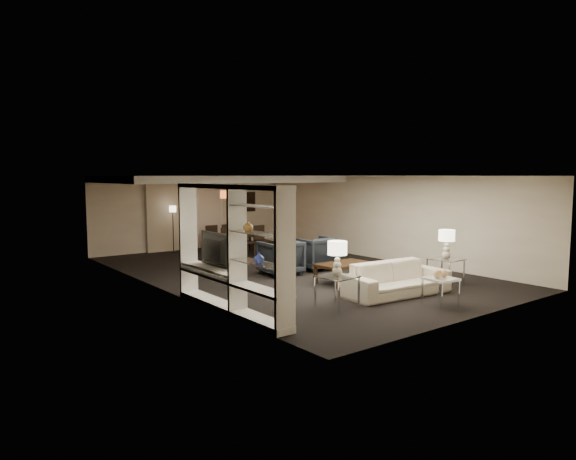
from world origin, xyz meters
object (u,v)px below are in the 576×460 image
at_px(coffee_table, 344,273).
at_px(chair_fr, 241,236).
at_px(floor_lamp, 173,229).
at_px(television, 211,250).
at_px(dining_table, 236,244).
at_px(vase_blue, 259,257).
at_px(vase_amber, 248,226).
at_px(side_table_right, 446,272).
at_px(chair_fl, 210,239).
at_px(chair_fm, 225,237).
at_px(floor_speaker, 239,265).
at_px(armchair_right, 316,253).
at_px(chair_nl, 230,243).
at_px(pendant_light, 228,194).
at_px(chair_nm, 247,241).
at_px(table_lamp_left, 337,259).
at_px(armchair_left, 280,257).
at_px(marble_table, 440,292).
at_px(side_table_left, 337,292).
at_px(table_lamp_right, 446,244).
at_px(chair_nr, 262,240).
at_px(sofa, 396,279).

xyz_separation_m(coffee_table, chair_fr, (0.99, 6.12, 0.23)).
bearing_deg(coffee_table, floor_lamp, 99.16).
bearing_deg(television, dining_table, -35.50).
relative_size(vase_blue, vase_amber, 0.98).
height_order(vase_blue, floor_lamp, floor_lamp).
height_order(side_table_right, chair_fl, chair_fl).
bearing_deg(side_table_right, chair_fm, 99.64).
bearing_deg(floor_speaker, dining_table, 60.63).
bearing_deg(armchair_right, chair_fr, -90.60).
distance_m(chair_nl, floor_lamp, 2.30).
relative_size(dining_table, floor_lamp, 1.15).
xyz_separation_m(pendant_light, chair_nm, (0.30, -0.57, -1.46)).
xyz_separation_m(coffee_table, table_lamp_left, (-1.70, -1.60, 0.71)).
bearing_deg(table_lamp_left, armchair_left, 71.57).
relative_size(television, chair_fr, 1.24).
bearing_deg(marble_table, vase_amber, 158.72).
height_order(armchair_left, chair_nm, chair_nm).
bearing_deg(chair_nm, pendant_light, 112.61).
distance_m(armchair_left, vase_amber, 4.38).
bearing_deg(side_table_right, chair_nl, 106.58).
height_order(pendant_light, chair_fm, pendant_light).
xyz_separation_m(armchair_right, chair_fm, (-0.21, 4.42, 0.02)).
relative_size(armchair_left, table_lamp_left, 1.44).
distance_m(side_table_left, chair_fl, 7.86).
bearing_deg(chair_fr, table_lamp_right, 103.05).
bearing_deg(vase_blue, dining_table, 61.23).
bearing_deg(chair_nl, vase_amber, -124.17).
relative_size(pendant_light, chair_nm, 0.57).
bearing_deg(table_lamp_left, floor_speaker, 102.68).
height_order(vase_blue, dining_table, vase_blue).
bearing_deg(chair_fl, table_lamp_left, 85.61).
bearing_deg(armchair_left, chair_fm, -97.37).
bearing_deg(chair_fl, pendant_light, 118.75).
relative_size(chair_nr, chair_fr, 1.00).
relative_size(side_table_right, table_lamp_right, 0.97).
relative_size(vase_blue, chair_fm, 0.20).
bearing_deg(chair_nm, marble_table, -98.26).
distance_m(armchair_left, marble_table, 4.44).
bearing_deg(table_lamp_right, pendant_light, 103.00).
relative_size(coffee_table, dining_table, 0.74).
relative_size(side_table_left, vase_blue, 3.61).
bearing_deg(coffee_table, chair_nl, 92.51).
height_order(coffee_table, table_lamp_right, table_lamp_right).
bearing_deg(vase_amber, chair_nr, 53.72).
height_order(sofa, chair_nl, chair_nl).
distance_m(side_table_right, vase_amber, 5.40).
relative_size(television, chair_nr, 1.24).
bearing_deg(dining_table, chair_nm, -87.14).
distance_m(table_lamp_left, chair_nl, 6.61).
bearing_deg(sofa, chair_fr, 87.90).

